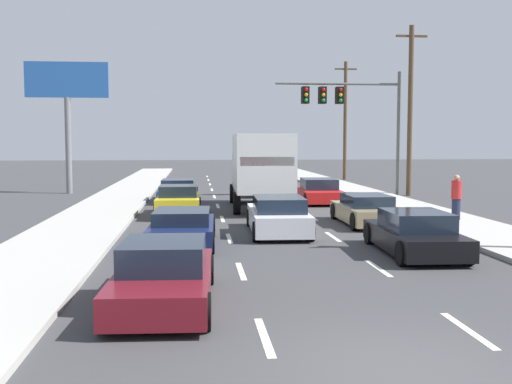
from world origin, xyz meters
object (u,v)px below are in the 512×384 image
(utility_pole_mid, at_px, (410,109))
(roadside_billboard, at_px, (67,97))
(car_blue, at_px, (178,191))
(utility_pole_far, at_px, (345,119))
(box_truck, at_px, (260,166))
(car_white, at_px, (278,216))
(car_navy, at_px, (183,228))
(car_red, at_px, (319,192))
(traffic_signal_mast, at_px, (344,104))
(car_black, at_px, (415,234))
(car_yellow, at_px, (179,202))
(car_tan, at_px, (365,210))
(pedestrian_near_corner, at_px, (456,197))
(car_maroon, at_px, (164,276))

(utility_pole_mid, height_order, roadside_billboard, utility_pole_mid)
(car_blue, height_order, utility_pole_far, utility_pole_far)
(box_truck, height_order, car_white, box_truck)
(car_navy, xyz_separation_m, utility_pole_mid, (12.61, 15.64, 4.44))
(car_navy, relative_size, car_red, 0.97)
(car_white, xyz_separation_m, traffic_signal_mast, (5.65, 13.97, 4.66))
(car_white, distance_m, car_black, 5.25)
(car_red, bearing_deg, box_truck, -142.10)
(car_yellow, height_order, car_red, car_yellow)
(box_truck, bearing_deg, traffic_signal_mast, 49.85)
(car_white, bearing_deg, car_blue, 107.52)
(car_navy, bearing_deg, car_white, 32.42)
(car_tan, bearing_deg, car_white, -151.59)
(car_blue, xyz_separation_m, box_truck, (3.86, -4.07, 1.45))
(car_yellow, distance_m, traffic_signal_mast, 13.37)
(car_black, distance_m, traffic_signal_mast, 18.83)
(utility_pole_mid, bearing_deg, car_black, -109.17)
(car_black, height_order, pedestrian_near_corner, pedestrian_near_corner)
(car_navy, xyz_separation_m, box_truck, (3.38, 9.53, 1.45))
(car_maroon, relative_size, utility_pole_far, 0.47)
(car_navy, height_order, box_truck, box_truck)
(car_maroon, bearing_deg, pedestrian_near_corner, 45.53)
(car_blue, bearing_deg, roadside_billboard, 139.92)
(car_white, xyz_separation_m, pedestrian_near_corner, (7.12, 1.93, 0.40))
(car_maroon, xyz_separation_m, pedestrian_near_corner, (10.52, 10.72, 0.44))
(utility_pole_far, distance_m, roadside_billboard, 22.76)
(car_red, relative_size, car_black, 0.98)
(utility_pole_mid, bearing_deg, utility_pole_far, 90.19)
(car_red, xyz_separation_m, roadside_billboard, (-13.78, 7.12, 5.15))
(car_blue, xyz_separation_m, car_black, (6.93, -15.69, 0.02))
(car_maroon, bearing_deg, car_black, 35.07)
(car_black, bearing_deg, car_blue, 113.82)
(car_red, relative_size, utility_pole_mid, 0.46)
(car_red, relative_size, utility_pole_far, 0.46)
(car_white, bearing_deg, car_maroon, -111.16)
(box_truck, xyz_separation_m, utility_pole_far, (9.18, 21.06, 2.93))
(car_blue, distance_m, car_maroon, 20.37)
(car_white, relative_size, utility_pole_mid, 0.49)
(roadside_billboard, bearing_deg, car_yellow, -59.93)
(car_navy, bearing_deg, roadside_billboard, 110.37)
(car_navy, relative_size, car_maroon, 0.95)
(car_yellow, xyz_separation_m, roadside_billboard, (-6.82, 11.78, 5.13))
(traffic_signal_mast, bearing_deg, box_truck, -130.15)
(utility_pole_mid, bearing_deg, roadside_billboard, 169.79)
(car_blue, height_order, car_navy, car_blue)
(car_yellow, bearing_deg, utility_pole_mid, 32.47)
(car_red, height_order, utility_pole_far, utility_pole_far)
(car_yellow, distance_m, box_truck, 4.47)
(pedestrian_near_corner, bearing_deg, car_tan, 179.81)
(car_maroon, xyz_separation_m, car_tan, (6.99, 10.73, -0.02))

